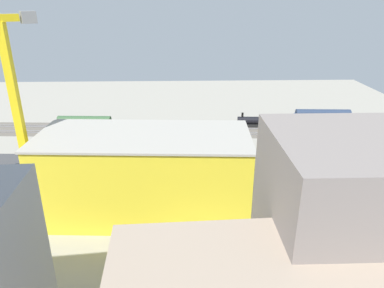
% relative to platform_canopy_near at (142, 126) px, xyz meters
% --- Properties ---
extents(ground_plane, '(191.18, 191.18, 0.00)m').
position_rel_platform_canopy_near_xyz_m(ground_plane, '(-8.04, 12.57, -4.29)').
color(ground_plane, '#9E998C').
rests_on(ground_plane, ground).
extents(rail_bed, '(120.04, 19.92, 0.01)m').
position_rel_platform_canopy_near_xyz_m(rail_bed, '(-8.04, -8.01, -4.29)').
color(rail_bed, '#665E54').
rests_on(rail_bed, ground).
extents(street_asphalt, '(119.80, 15.57, 0.01)m').
position_rel_platform_canopy_near_xyz_m(street_asphalt, '(-8.04, 16.55, -4.29)').
color(street_asphalt, '#424244').
rests_on(street_asphalt, ground).
extents(track_rails, '(119.31, 13.50, 0.12)m').
position_rel_platform_canopy_near_xyz_m(track_rails, '(-8.04, -8.01, -4.11)').
color(track_rails, '#9E9EA8').
rests_on(track_rails, ground).
extents(platform_canopy_near, '(52.87, 7.91, 4.50)m').
position_rel_platform_canopy_near_xyz_m(platform_canopy_near, '(0.00, 0.00, 0.00)').
color(platform_canopy_near, '#B73328').
rests_on(platform_canopy_near, ground).
extents(locomotive, '(14.54, 3.23, 4.82)m').
position_rel_platform_canopy_near_xyz_m(locomotive, '(-38.17, -10.68, -2.58)').
color(locomotive, black).
rests_on(locomotive, ground).
extents(passenger_coach, '(18.77, 3.89, 5.81)m').
position_rel_platform_canopy_near_xyz_m(passenger_coach, '(-59.26, -10.69, -1.24)').
color(passenger_coach, black).
rests_on(passenger_coach, ground).
extents(freight_coach_far, '(17.31, 3.96, 5.98)m').
position_rel_platform_canopy_near_xyz_m(freight_coach_far, '(18.47, -5.34, -1.15)').
color(freight_coach_far, black).
rests_on(freight_coach_far, ground).
extents(parked_car_0, '(4.82, 2.31, 1.82)m').
position_rel_platform_canopy_near_xyz_m(parked_car_0, '(-24.81, 20.55, -3.49)').
color(parked_car_0, black).
rests_on(parked_car_0, ground).
extents(parked_car_1, '(4.29, 1.84, 1.55)m').
position_rel_platform_canopy_near_xyz_m(parked_car_1, '(-17.61, 19.88, -3.60)').
color(parked_car_1, black).
rests_on(parked_car_1, ground).
extents(parked_car_2, '(4.84, 2.15, 1.65)m').
position_rel_platform_canopy_near_xyz_m(parked_car_2, '(-9.49, 19.69, -3.56)').
color(parked_car_2, black).
rests_on(parked_car_2, ground).
extents(parked_car_3, '(4.34, 2.22, 1.81)m').
position_rel_platform_canopy_near_xyz_m(parked_car_3, '(-2.17, 20.01, -3.49)').
color(parked_car_3, black).
rests_on(parked_car_3, ground).
extents(parked_car_4, '(4.51, 2.07, 1.65)m').
position_rel_platform_canopy_near_xyz_m(parked_car_4, '(5.11, 19.90, -3.57)').
color(parked_car_4, black).
rests_on(parked_car_4, ground).
extents(parked_car_5, '(4.81, 2.27, 1.59)m').
position_rel_platform_canopy_near_xyz_m(parked_car_5, '(12.99, 19.93, -3.58)').
color(parked_car_5, black).
rests_on(parked_car_5, ground).
extents(parked_car_6, '(4.54, 2.09, 1.69)m').
position_rel_platform_canopy_near_xyz_m(parked_car_6, '(20.82, 20.14, -3.53)').
color(parked_car_6, black).
rests_on(parked_car_6, ground).
extents(parked_car_7, '(4.24, 2.05, 1.61)m').
position_rel_platform_canopy_near_xyz_m(parked_car_7, '(28.72, 20.10, -3.58)').
color(parked_car_7, black).
rests_on(parked_car_7, ground).
extents(construction_building, '(40.13, 18.98, 16.19)m').
position_rel_platform_canopy_near_xyz_m(construction_building, '(-4.85, 39.48, 3.80)').
color(construction_building, yellow).
rests_on(construction_building, ground).
extents(construction_roof_slab, '(40.76, 19.61, 0.40)m').
position_rel_platform_canopy_near_xyz_m(construction_roof_slab, '(-4.85, 39.48, 12.10)').
color(construction_roof_slab, '#ADA89E').
rests_on(construction_roof_slab, construction_building).
extents(tower_crane, '(25.35, 16.99, 38.03)m').
position_rel_platform_canopy_near_xyz_m(tower_crane, '(19.96, 39.99, 18.54)').
color(tower_crane, gray).
rests_on(tower_crane, ground).
extents(box_truck_0, '(9.57, 2.77, 3.21)m').
position_rel_platform_canopy_near_xyz_m(box_truck_0, '(8.20, 26.22, -2.71)').
color(box_truck_0, black).
rests_on(box_truck_0, ground).
extents(box_truck_1, '(9.78, 2.95, 3.70)m').
position_rel_platform_canopy_near_xyz_m(box_truck_1, '(7.59, 25.44, -2.50)').
color(box_truck_1, black).
rests_on(box_truck_1, ground).
extents(street_tree_0, '(4.36, 4.36, 7.22)m').
position_rel_platform_canopy_near_xyz_m(street_tree_0, '(10.00, 11.23, 0.73)').
color(street_tree_0, brown).
rests_on(street_tree_0, ground).
extents(street_tree_1, '(4.14, 4.14, 6.67)m').
position_rel_platform_canopy_near_xyz_m(street_tree_1, '(-39.78, 12.40, 0.28)').
color(street_tree_1, brown).
rests_on(street_tree_1, ground).
extents(street_tree_2, '(4.07, 4.07, 6.45)m').
position_rel_platform_canopy_near_xyz_m(street_tree_2, '(24.43, 10.86, 0.10)').
color(street_tree_2, brown).
rests_on(street_tree_2, ground).
extents(traffic_light, '(0.50, 0.36, 6.54)m').
position_rel_platform_canopy_near_xyz_m(traffic_light, '(-18.28, 11.67, 0.05)').
color(traffic_light, '#333333').
rests_on(traffic_light, ground).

